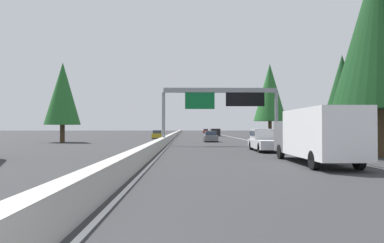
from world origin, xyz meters
TOP-DOWN VIEW (x-y plane):
  - ground_plane at (60.00, 0.00)m, footprint 320.00×320.00m
  - median_barrier at (80.00, 0.30)m, footprint 180.00×0.56m
  - shoulder_stripe_right at (70.00, -11.52)m, footprint 160.00×0.16m
  - shoulder_stripe_median at (70.00, -0.25)m, footprint 160.00×0.16m
  - sign_gantry_overhead at (34.63, -6.04)m, footprint 0.50×12.68m
  - box_truck_near_center at (15.38, -9.17)m, footprint 8.50×2.40m
  - pickup_distant_a at (25.95, -8.77)m, footprint 5.60×2.00m
  - sedan_far_left at (44.98, -5.52)m, footprint 4.40×1.80m
  - sedan_near_right at (119.17, -8.99)m, footprint 4.40×1.80m
  - minivan_mid_right at (76.48, -8.77)m, footprint 5.00×1.95m
  - oncoming_near at (59.47, 2.93)m, footprint 4.40×1.80m
  - conifer_right_foreground at (19.90, -15.28)m, footprint 6.35×6.35m
  - conifer_right_near at (37.23, -20.44)m, footprint 4.63×4.63m
  - conifer_right_mid at (66.93, -19.03)m, footprint 6.53×6.53m
  - conifer_left_near at (43.24, 14.21)m, footprint 4.67×4.67m

SIDE VIEW (x-z plane):
  - ground_plane at x=60.00m, z-range 0.00..0.00m
  - shoulder_stripe_right at x=70.00m, z-range 0.00..0.01m
  - shoulder_stripe_median at x=70.00m, z-range 0.00..0.01m
  - median_barrier at x=80.00m, z-range 0.00..0.90m
  - sedan_far_left at x=44.98m, z-range -0.05..1.42m
  - sedan_near_right at x=119.17m, z-range -0.05..1.42m
  - oncoming_near at x=59.47m, z-range -0.05..1.42m
  - pickup_distant_a at x=25.95m, z-range -0.02..1.84m
  - minivan_mid_right at x=76.48m, z-range 0.11..1.80m
  - box_truck_near_center at x=15.38m, z-range 0.14..3.09m
  - sign_gantry_overhead at x=34.63m, z-range 1.86..8.13m
  - conifer_right_near at x=37.23m, z-range 1.13..11.64m
  - conifer_left_near at x=43.24m, z-range 1.14..11.77m
  - conifer_right_foreground at x=19.90m, z-range 1.56..15.98m
  - conifer_right_mid at x=66.93m, z-range 1.61..16.46m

